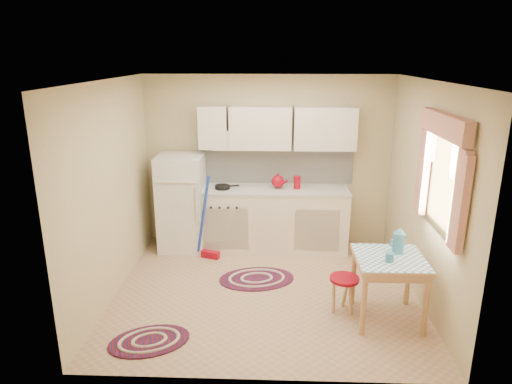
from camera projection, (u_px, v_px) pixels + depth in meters
room_shell at (280, 159)px, 5.33m from camera, size 3.64×3.60×2.52m
fridge at (182, 203)px, 6.61m from camera, size 0.65×0.60×1.40m
broom at (209, 218)px, 6.29m from camera, size 0.30×0.20×1.20m
base_cabinets at (269, 220)px, 6.69m from camera, size 2.25×0.60×0.88m
countertop at (269, 190)px, 6.55m from camera, size 2.27×0.62×0.04m
frying_pan at (222, 187)px, 6.52m from camera, size 0.28×0.28×0.05m
red_kettle at (278, 181)px, 6.51m from camera, size 0.26×0.24×0.20m
red_canister at (297, 183)px, 6.51m from camera, size 0.12×0.12×0.16m
table at (387, 289)px, 4.88m from camera, size 0.72×0.72×0.72m
stool at (344, 294)px, 5.06m from camera, size 0.43×0.43×0.42m
coffee_pot at (399, 240)px, 4.84m from camera, size 0.19×0.17×0.31m
mug at (390, 258)px, 4.67m from camera, size 0.11×0.11×0.10m
rug_center at (257, 279)px, 5.84m from camera, size 1.07×0.81×0.02m
rug_left at (149, 341)px, 4.58m from camera, size 0.95×0.79×0.02m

